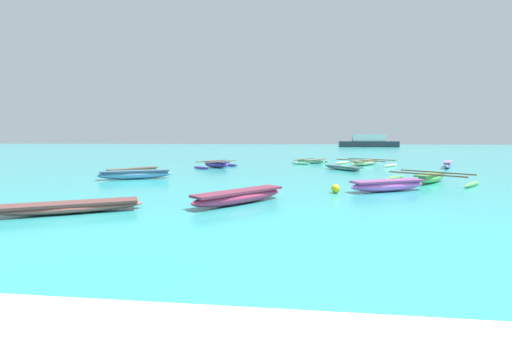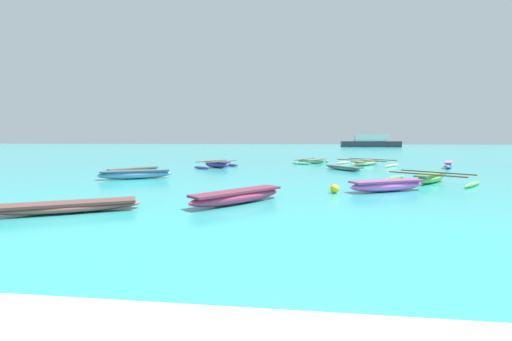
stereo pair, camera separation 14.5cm
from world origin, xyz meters
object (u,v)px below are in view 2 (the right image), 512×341
at_px(moored_boat_2, 135,174).
at_px(mooring_buoy_1, 335,189).
at_px(moored_boat_9, 311,161).
at_px(moored_boat_8, 237,196).
at_px(moored_boat_4, 387,185).
at_px(moored_boat_5, 431,178).
at_px(moored_boat_10, 449,164).
at_px(moored_boat_0, 217,164).
at_px(moored_boat_1, 344,168).
at_px(distant_ferry, 371,142).
at_px(moored_boat_3, 134,170).
at_px(moored_boat_7, 366,162).
at_px(moored_boat_6, 69,207).

relative_size(moored_boat_2, mooring_buoy_1, 10.61).
height_order(moored_boat_9, mooring_buoy_1, moored_boat_9).
bearing_deg(moored_boat_8, moored_boat_4, -19.06).
relative_size(moored_boat_5, moored_boat_10, 1.16).
distance_m(moored_boat_0, moored_boat_1, 9.04).
relative_size(mooring_buoy_1, distant_ferry, 0.02).
height_order(moored_boat_5, mooring_buoy_1, moored_boat_5).
bearing_deg(moored_boat_9, moored_boat_3, -109.64).
distance_m(moored_boat_7, moored_boat_9, 4.57).
distance_m(moored_boat_9, mooring_buoy_1, 16.14).
bearing_deg(moored_boat_9, mooring_buoy_1, -58.97).
distance_m(moored_boat_2, moored_boat_7, 17.79).
distance_m(moored_boat_9, distant_ferry, 59.43).
bearing_deg(moored_boat_9, moored_boat_6, -80.53).
bearing_deg(moored_boat_6, moored_boat_4, -0.07).
bearing_deg(distant_ferry, mooring_buoy_1, -102.66).
height_order(moored_boat_7, moored_boat_10, moored_boat_10).
distance_m(moored_boat_4, moored_boat_7, 13.91).
relative_size(moored_boat_0, moored_boat_10, 0.97).
xyz_separation_m(moored_boat_10, distant_ferry, (6.84, 60.31, 0.99)).
xyz_separation_m(mooring_buoy_1, distant_ferry, (16.44, 73.17, 1.07)).
height_order(moored_boat_5, moored_boat_8, moored_boat_5).
distance_m(moored_boat_2, moored_boat_6, 8.29).
xyz_separation_m(moored_boat_9, distant_ferry, (16.68, 57.03, 1.08)).
relative_size(moored_boat_6, moored_boat_10, 1.05).
bearing_deg(moored_boat_2, mooring_buoy_1, -45.20).
distance_m(moored_boat_1, moored_boat_6, 17.42).
distance_m(moored_boat_6, moored_boat_10, 24.76).
xyz_separation_m(moored_boat_6, moored_boat_7, (12.07, 19.02, 0.04)).
height_order(moored_boat_1, moored_boat_9, moored_boat_9).
bearing_deg(moored_boat_0, moored_boat_2, -78.78).
xyz_separation_m(moored_boat_2, moored_boat_10, (19.58, 9.31, 0.01)).
relative_size(moored_boat_9, mooring_buoy_1, 11.92).
xyz_separation_m(moored_boat_8, moored_boat_9, (3.19, 18.70, -0.08)).
bearing_deg(moored_boat_10, moored_boat_0, 121.50).
bearing_deg(moored_boat_0, mooring_buoy_1, -25.00).
distance_m(moored_boat_0, moored_boat_7, 11.90).
bearing_deg(moored_boat_3, moored_boat_5, -63.40).
bearing_deg(moored_boat_3, moored_boat_9, -13.48).
relative_size(moored_boat_7, mooring_buoy_1, 14.03).
relative_size(moored_boat_1, moored_boat_7, 0.60).
height_order(moored_boat_3, moored_boat_10, moored_boat_10).
distance_m(moored_boat_0, distant_ferry, 66.65).
bearing_deg(moored_boat_2, moored_boat_1, 3.14).
bearing_deg(moored_boat_1, moored_boat_6, -71.22).
bearing_deg(moored_boat_4, moored_boat_3, 130.91).
height_order(moored_boat_6, distant_ferry, distant_ferry).
bearing_deg(moored_boat_10, mooring_buoy_1, 168.16).
height_order(moored_boat_7, moored_boat_9, moored_boat_7).
xyz_separation_m(moored_boat_3, moored_boat_8, (8.15, -9.12, 0.07)).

